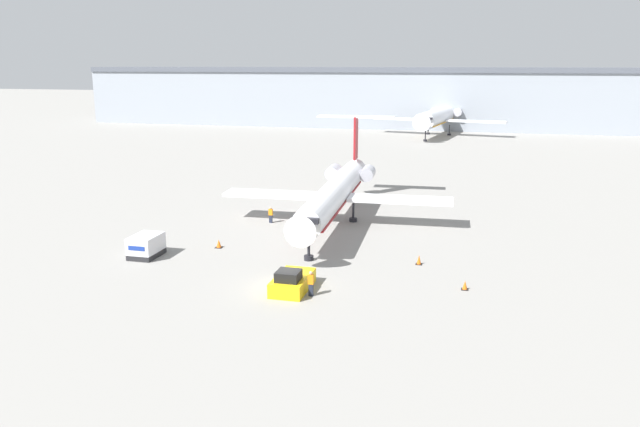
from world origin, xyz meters
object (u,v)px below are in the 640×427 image
Objects in this scene: pushback_tug at (292,282)px; traffic_cone_right at (419,260)px; luggage_cart at (146,246)px; worker_near_tug at (311,283)px; traffic_cone_mid at (465,285)px; airplane_main at (336,191)px; traffic_cone_left at (219,244)px; airplane_parked_far_left at (438,117)px; worker_by_wing at (271,214)px.

pushback_tug is 11.66m from traffic_cone_right.
luggage_cart is 16.78m from worker_near_tug.
traffic_cone_mid is at bearing -3.13° from luggage_cart.
traffic_cone_left is (-8.06, -11.31, -2.95)m from airplane_main.
pushback_tug is at bearing -91.82° from airplane_parked_far_left.
worker_near_tug reaches higher than traffic_cone_left.
worker_by_wing is (-7.78, 18.11, 0.23)m from pushback_tug.
worker_near_tug is 14.47m from traffic_cone_left.
worker_near_tug is at bearing -159.24° from traffic_cone_mid.
luggage_cart reaches higher than traffic_cone_right.
worker_near_tug is 2.68× the size of traffic_cone_mid.
airplane_parked_far_left is (11.05, 85.04, 3.36)m from worker_by_wing.
traffic_cone_right is 0.02× the size of airplane_parked_far_left.
traffic_cone_mid is at bearing -14.12° from traffic_cone_left.
traffic_cone_left is at bearing 139.59° from worker_near_tug.
traffic_cone_right is (8.29, 8.19, -0.26)m from pushback_tug.
worker_near_tug is at bearing -81.89° from airplane_main.
worker_near_tug is 1.09× the size of worker_by_wing.
luggage_cart is 6.31m from traffic_cone_left.
worker_by_wing is at bearing 143.01° from traffic_cone_mid.
worker_near_tug is 0.06× the size of airplane_parked_far_left.
worker_by_wing reaches higher than traffic_cone_right.
worker_by_wing is 2.12× the size of traffic_cone_right.
airplane_parked_far_left reaches higher than worker_near_tug.
airplane_main is at bearing 93.84° from pushback_tug.
traffic_cone_mid is (19.86, -14.96, -0.55)m from worker_by_wing.
luggage_cart is at bearing -130.28° from airplane_main.
pushback_tug is 5.70× the size of traffic_cone_right.
airplane_main is 21.02m from worker_near_tug.
traffic_cone_right is 6.30m from traffic_cone_mid.
airplane_main is at bearing 98.11° from worker_near_tug.
airplane_main is 18.29× the size of worker_by_wing.
pushback_tug is at bearing -17.84° from luggage_cart.
airplane_parked_far_left reaches higher than worker_by_wing.
luggage_cart is (-12.94, -15.27, -2.36)m from airplane_main.
pushback_tug is at bearing -165.37° from traffic_cone_mid.
airplane_main is 21.64m from traffic_cone_mid.
worker_by_wing is 2.28× the size of traffic_cone_left.
airplane_parked_far_left is at bearing 86.84° from airplane_main.
worker_by_wing is 2.45× the size of traffic_cone_mid.
luggage_cart is at bearing 176.87° from traffic_cone_mid.
airplane_parked_far_left is (12.66, 94.60, 3.88)m from traffic_cone_left.
traffic_cone_mid is 0.02× the size of airplane_parked_far_left.
traffic_cone_left is 1.07× the size of traffic_cone_mid.
airplane_main reaches higher than traffic_cone_left.
worker_by_wing is at bearing -97.40° from airplane_parked_far_left.
traffic_cone_mid is at bearing -53.03° from traffic_cone_right.
traffic_cone_left is (4.88, 3.96, -0.59)m from luggage_cart.
traffic_cone_right reaches higher than traffic_cone_left.
worker_by_wing is at bearing 148.30° from traffic_cone_right.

